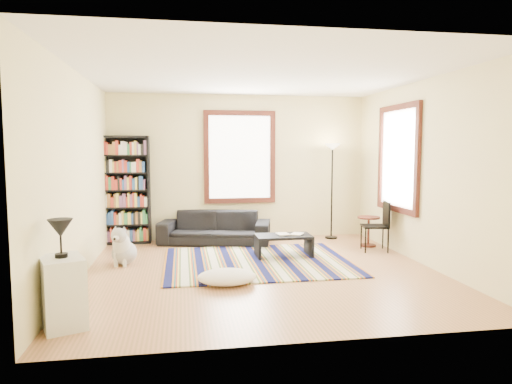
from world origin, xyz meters
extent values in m
cube|color=#B97B54|center=(0.00, 0.00, -0.05)|extent=(5.00, 5.00, 0.10)
cube|color=white|center=(0.00, 0.00, 2.85)|extent=(5.00, 5.00, 0.10)
cube|color=beige|center=(0.00, 2.55, 1.40)|extent=(5.00, 0.10, 2.80)
cube|color=beige|center=(0.00, -2.55, 1.40)|extent=(5.00, 0.10, 2.80)
cube|color=beige|center=(-2.55, 0.00, 1.40)|extent=(0.10, 5.00, 2.80)
cube|color=beige|center=(2.55, 0.00, 1.40)|extent=(0.10, 5.00, 2.80)
cube|color=white|center=(0.00, 2.47, 1.60)|extent=(1.20, 0.06, 1.60)
cube|color=white|center=(2.47, 0.80, 1.60)|extent=(0.06, 1.20, 1.60)
cube|color=#0C0E3C|center=(0.02, 0.50, 0.01)|extent=(2.87, 2.29, 0.02)
imported|color=black|center=(-0.53, 2.05, 0.30)|extent=(2.17, 1.26, 0.59)
cube|color=black|center=(-2.16, 2.32, 1.00)|extent=(0.90, 0.30, 2.00)
cube|color=black|center=(0.50, 0.79, 0.18)|extent=(0.96, 0.61, 0.36)
imported|color=beige|center=(0.40, 0.79, 0.37)|extent=(0.26, 0.20, 0.02)
imported|color=beige|center=(0.65, 0.84, 0.37)|extent=(0.28, 0.30, 0.02)
ellipsoid|color=silver|center=(-0.56, -0.58, 0.10)|extent=(0.87, 0.73, 0.19)
cylinder|color=#4F1B13|center=(2.20, 1.33, 0.27)|extent=(0.44, 0.44, 0.54)
cube|color=black|center=(2.15, 0.96, 0.43)|extent=(0.49, 0.47, 0.86)
cube|color=silver|center=(-2.30, -1.74, 0.35)|extent=(0.54, 0.61, 0.70)
camera|label=1|loc=(-1.12, -6.38, 1.76)|focal=32.00mm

